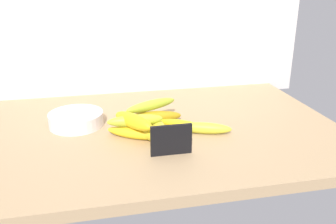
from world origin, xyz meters
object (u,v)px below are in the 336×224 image
Objects in this scene: banana_2 at (151,118)px; banana_1 at (132,133)px; chalkboard_sign at (171,141)px; banana_3 at (158,127)px; banana_4 at (146,131)px; banana_5 at (184,125)px; banana_7 at (135,120)px; banana_8 at (133,121)px; banana_6 at (151,105)px; fruit_bowl at (76,119)px; banana_0 at (204,128)px.

banana_1 is at bearing -126.72° from banana_2.
banana_3 is (-0.80, 13.76, -1.80)cm from chalkboard_sign.
banana_4 is 0.99× the size of banana_5.
banana_1 is 12.16cm from banana_2.
banana_4 is at bearing -5.54° from banana_1.
banana_5 is at bearing -40.24° from banana_2.
banana_2 is at bearing 72.74° from banana_4.
chalkboard_sign is 0.63× the size of banana_3.
banana_7 is 1.60cm from banana_8.
banana_2 is 1.07× the size of banana_6.
banana_2 is (-1.50, 22.05, -1.82)cm from chalkboard_sign.
banana_0 is (37.39, -14.38, -0.42)cm from fruit_bowl.
fruit_bowl is 0.92× the size of banana_6.
chalkboard_sign reaches higher than banana_1.
fruit_bowl is (-24.72, 25.51, -1.73)cm from chalkboard_sign.
banana_5 is 12.92cm from banana_6.
banana_5 is at bearing 6.00° from banana_3.
banana_1 is at bearing 168.38° from banana_8.
banana_0 reaches higher than banana_1.
fruit_bowl is 20.72cm from banana_1.
banana_0 is at bearing -11.05° from banana_3.
banana_3 is (0.69, -8.29, 0.02)cm from banana_2.
banana_8 is (-6.82, -9.84, 3.34)cm from banana_2.
banana_7 reaches higher than banana_0.
banana_3 is (7.96, 1.45, 0.44)cm from banana_1.
fruit_bowl is 21.05cm from banana_7.
banana_8 reaches higher than banana_7.
banana_1 is 8.10cm from banana_3.
banana_1 is at bearing 174.46° from banana_4.
banana_7 is at bearing -34.86° from fruit_bowl.
chalkboard_sign reaches higher than fruit_bowl.
banana_2 is 12.43cm from banana_8.
banana_5 is (8.10, 0.85, -0.45)cm from banana_3.
banana_7 is (-6.11, -8.47, 2.92)cm from banana_2.
fruit_bowl is 1.04× the size of banana_5.
banana_8 is at bearing -11.62° from banana_1.
banana_4 is at bearing 111.31° from chalkboard_sign.
fruit_bowl reaches higher than banana_5.
banana_2 is at bearing -8.46° from fruit_bowl.
banana_8 is (0.45, -0.09, 3.76)cm from banana_1.
chalkboard_sign reaches higher than banana_6.
banana_8 is at bearing -39.00° from fruit_bowl.
banana_0 is 20.68cm from banana_7.
chalkboard_sign is 17.00cm from banana_0.
banana_8 is (-3.67, 0.31, 3.18)cm from banana_4.
banana_6 reaches higher than banana_7.
chalkboard_sign is 0.68× the size of banana_0.
banana_6 reaches higher than banana_2.
banana_1 is 3.79cm from banana_8.
banana_7 is at bearing -178.55° from banana_3.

